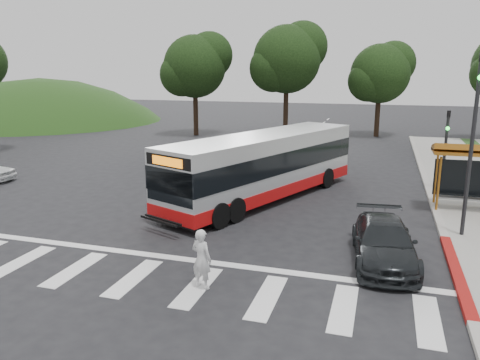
% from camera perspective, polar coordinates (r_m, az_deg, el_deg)
% --- Properties ---
extents(ground, '(140.00, 140.00, 0.00)m').
position_cam_1_polar(ground, '(18.40, -5.07, -5.48)').
color(ground, black).
rests_on(ground, ground).
extents(sidewalk_east, '(4.00, 40.00, 0.12)m').
position_cam_1_polar(sidewalk_east, '(25.17, 26.57, -1.57)').
color(sidewalk_east, gray).
rests_on(sidewalk_east, ground).
extents(curb_east, '(0.30, 40.00, 0.15)m').
position_cam_1_polar(curb_east, '(24.90, 22.05, -1.24)').
color(curb_east, '#9E9991').
rests_on(curb_east, ground).
extents(curb_east_red, '(0.32, 6.00, 0.15)m').
position_cam_1_polar(curb_east_red, '(15.43, 24.87, -10.20)').
color(curb_east_red, maroon).
rests_on(curb_east_red, ground).
extents(hillside_nw, '(44.00, 44.00, 10.00)m').
position_cam_1_polar(hillside_nw, '(60.46, -22.85, 6.64)').
color(hillside_nw, '#193812').
rests_on(hillside_nw, ground).
extents(crosswalk_ladder, '(18.00, 2.60, 0.01)m').
position_cam_1_polar(crosswalk_ladder, '(14.23, -12.84, -11.54)').
color(crosswalk_ladder, silver).
rests_on(crosswalk_ladder, ground).
extents(traffic_signal_ne_tall, '(0.18, 0.37, 6.50)m').
position_cam_1_polar(traffic_signal_ne_tall, '(17.95, 26.58, 5.42)').
color(traffic_signal_ne_tall, black).
rests_on(traffic_signal_ne_tall, ground).
extents(traffic_signal_ne_short, '(0.18, 0.37, 4.00)m').
position_cam_1_polar(traffic_signal_ne_short, '(25.00, 23.81, 4.28)').
color(traffic_signal_ne_short, black).
rests_on(traffic_signal_ne_short, ground).
extents(tree_north_a, '(6.60, 6.15, 10.17)m').
position_cam_1_polar(tree_north_a, '(43.05, 5.86, 14.57)').
color(tree_north_a, black).
rests_on(tree_north_a, ground).
extents(tree_north_b, '(5.72, 5.33, 8.43)m').
position_cam_1_polar(tree_north_b, '(44.16, 16.82, 12.42)').
color(tree_north_b, black).
rests_on(tree_north_b, ground).
extents(tree_north_c, '(6.16, 5.74, 9.30)m').
position_cam_1_polar(tree_north_c, '(43.46, -5.41, 13.73)').
color(tree_north_c, black).
rests_on(tree_north_c, ground).
extents(transit_bus, '(6.80, 11.85, 3.04)m').
position_cam_1_polar(transit_bus, '(21.64, 2.96, 1.58)').
color(transit_bus, '#B3B5B8').
rests_on(transit_bus, ground).
extents(pedestrian, '(0.71, 0.57, 1.71)m').
position_cam_1_polar(pedestrian, '(13.01, -4.71, -9.57)').
color(pedestrian, silver).
rests_on(pedestrian, ground).
extents(dark_sedan, '(2.30, 4.67, 1.31)m').
position_cam_1_polar(dark_sedan, '(15.40, 17.15, -7.25)').
color(dark_sedan, black).
rests_on(dark_sedan, ground).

